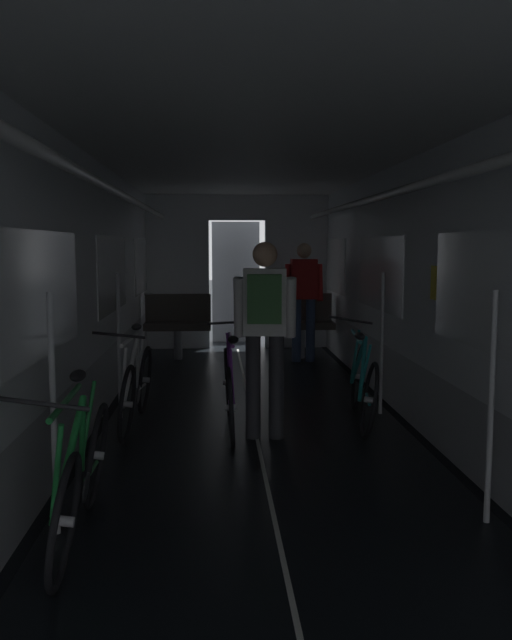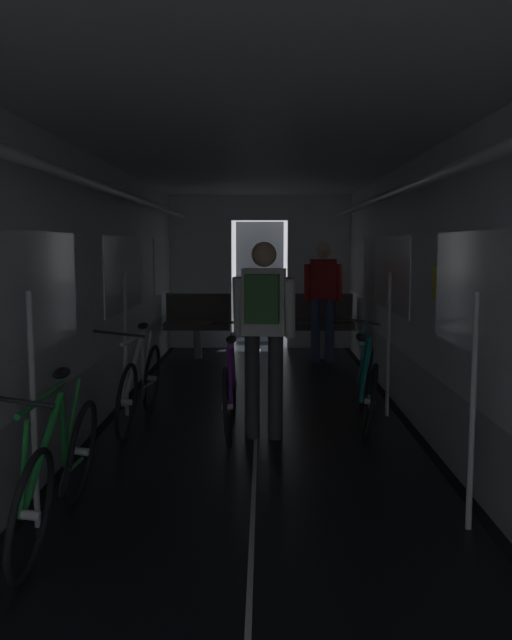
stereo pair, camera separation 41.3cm
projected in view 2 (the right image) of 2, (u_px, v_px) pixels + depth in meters
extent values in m
cube|color=black|center=(70.00, 463.00, 5.09)|extent=(0.08, 11.50, 0.01)
cube|color=black|center=(440.00, 464.00, 5.06)|extent=(0.08, 11.50, 0.01)
cube|color=beige|center=(255.00, 464.00, 5.07)|extent=(0.03, 11.27, 0.00)
cube|color=#9EA0A5|center=(56.00, 425.00, 5.05)|extent=(0.12, 11.50, 0.60)
cube|color=silver|center=(50.00, 263.00, 4.92)|extent=(0.12, 11.50, 1.85)
cube|color=white|center=(33.00, 292.00, 4.37)|extent=(0.02, 1.90, 0.80)
cube|color=white|center=(124.00, 274.00, 7.22)|extent=(0.02, 1.90, 0.80)
cube|color=white|center=(164.00, 265.00, 10.08)|extent=(0.02, 1.90, 0.80)
cube|color=yellow|center=(32.00, 293.00, 4.35)|extent=(0.01, 0.20, 0.28)
cylinder|color=white|center=(94.00, 184.00, 4.85)|extent=(0.07, 11.04, 0.07)
cylinder|color=#B7BABF|center=(33.00, 411.00, 3.86)|extent=(0.04, 0.04, 1.40)
cylinder|color=#B7BABF|center=(126.00, 345.00, 6.45)|extent=(0.04, 0.04, 1.40)
cube|color=#9EA0A5|center=(455.00, 426.00, 5.02)|extent=(0.12, 11.50, 0.60)
cube|color=silver|center=(461.00, 263.00, 4.88)|extent=(0.12, 11.50, 1.85)
cube|color=white|center=(476.00, 293.00, 4.33)|extent=(0.02, 1.90, 0.80)
cube|color=white|center=(391.00, 274.00, 7.19)|extent=(0.02, 1.90, 0.80)
cube|color=white|center=(355.00, 266.00, 10.05)|extent=(0.02, 1.90, 0.80)
cube|color=yellow|center=(435.00, 284.00, 5.34)|extent=(0.01, 0.20, 0.28)
cylinder|color=white|center=(416.00, 184.00, 4.82)|extent=(0.07, 11.04, 0.07)
cylinder|color=#B7BABF|center=(472.00, 412.00, 3.84)|extent=(0.04, 0.04, 1.40)
cylinder|color=#B7BABF|center=(388.00, 345.00, 6.42)|extent=(0.04, 0.04, 1.40)
cube|color=silver|center=(201.00, 272.00, 10.72)|extent=(1.00, 0.12, 2.45)
cube|color=silver|center=(319.00, 272.00, 10.70)|extent=(1.00, 0.12, 2.45)
cube|color=silver|center=(260.00, 208.00, 10.59)|extent=(0.90, 0.12, 0.40)
cube|color=#4C4F54|center=(260.00, 282.00, 11.43)|extent=(0.81, 0.04, 2.05)
cube|color=silver|center=(255.00, 126.00, 4.79)|extent=(3.14, 11.62, 0.12)
cylinder|color=gray|center=(198.00, 344.00, 9.78)|extent=(0.12, 0.12, 0.44)
cube|color=#47423D|center=(198.00, 325.00, 9.75)|extent=(0.96, 0.44, 0.10)
cube|color=#47423D|center=(199.00, 307.00, 9.91)|extent=(0.96, 0.08, 0.40)
torus|color=gray|center=(170.00, 293.00, 9.92)|extent=(0.14, 0.14, 0.02)
cylinder|color=gray|center=(320.00, 344.00, 9.76)|extent=(0.12, 0.12, 0.44)
cube|color=#47423D|center=(321.00, 325.00, 9.73)|extent=(0.96, 0.44, 0.10)
cube|color=#47423D|center=(320.00, 307.00, 9.89)|extent=(0.96, 0.08, 0.40)
torus|color=gray|center=(291.00, 294.00, 9.90)|extent=(0.14, 0.14, 0.02)
torus|color=black|center=(370.00, 402.00, 5.67)|extent=(0.21, 0.68, 0.67)
cylinder|color=#B2B2B7|center=(370.00, 402.00, 5.67)|extent=(0.10, 0.06, 0.06)
torus|color=black|center=(366.00, 378.00, 6.67)|extent=(0.21, 0.68, 0.67)
cylinder|color=#B2B2B7|center=(366.00, 378.00, 6.67)|extent=(0.10, 0.06, 0.06)
cylinder|color=teal|center=(364.00, 362.00, 6.34)|extent=(0.07, 0.55, 0.56)
cylinder|color=teal|center=(365.00, 370.00, 5.94)|extent=(0.15, 0.33, 0.55)
cylinder|color=teal|center=(361.00, 337.00, 6.17)|extent=(0.14, 0.82, 0.04)
cylinder|color=teal|center=(366.00, 372.00, 5.71)|extent=(0.08, 0.17, 0.49)
cylinder|color=teal|center=(369.00, 398.00, 5.89)|extent=(0.09, 0.45, 0.07)
cylinder|color=teal|center=(363.00, 355.00, 6.62)|extent=(0.11, 0.08, 0.49)
cylinder|color=black|center=(369.00, 395.00, 6.12)|extent=(0.06, 0.17, 0.17)
ellipsoid|color=black|center=(361.00, 337.00, 5.74)|extent=(0.13, 0.25, 0.07)
cylinder|color=black|center=(358.00, 321.00, 6.61)|extent=(0.44, 0.08, 0.09)
torus|color=black|center=(82.00, 452.00, 4.30)|extent=(0.15, 0.67, 0.67)
cylinder|color=#B2B2B7|center=(82.00, 452.00, 4.30)|extent=(0.10, 0.05, 0.06)
torus|color=black|center=(31.00, 515.00, 3.29)|extent=(0.15, 0.67, 0.67)
cylinder|color=#B2B2B7|center=(31.00, 515.00, 3.29)|extent=(0.10, 0.05, 0.06)
cylinder|color=#1E8438|center=(42.00, 453.00, 3.58)|extent=(0.11, 0.54, 0.56)
cylinder|color=#1E8438|center=(63.00, 431.00, 3.99)|extent=(0.12, 0.34, 0.55)
cylinder|color=#1E8438|center=(42.00, 398.00, 3.70)|extent=(0.06, 0.82, 0.04)
cylinder|color=#1E8438|center=(72.00, 418.00, 4.21)|extent=(0.09, 0.17, 0.49)
cylinder|color=#1E8438|center=(73.00, 466.00, 4.08)|extent=(0.04, 0.45, 0.07)
cylinder|color=#1E8438|center=(24.00, 466.00, 3.29)|extent=(0.10, 0.09, 0.49)
cylinder|color=black|center=(64.00, 483.00, 3.86)|extent=(0.04, 0.17, 0.17)
ellipsoid|color=black|center=(62.00, 373.00, 4.12)|extent=(0.10, 0.24, 0.07)
cylinder|color=black|center=(9.00, 400.00, 3.23)|extent=(0.44, 0.03, 0.09)
torus|color=black|center=(152.00, 378.00, 6.66)|extent=(0.13, 0.67, 0.67)
cylinder|color=#B2B2B7|center=(152.00, 378.00, 6.66)|extent=(0.10, 0.05, 0.06)
torus|color=black|center=(127.00, 402.00, 5.65)|extent=(0.13, 0.67, 0.67)
cylinder|color=#B2B2B7|center=(127.00, 402.00, 5.65)|extent=(0.10, 0.05, 0.06)
cylinder|color=silver|center=(133.00, 370.00, 5.94)|extent=(0.11, 0.54, 0.56)
cylinder|color=silver|center=(143.00, 362.00, 6.35)|extent=(0.08, 0.34, 0.55)
cylinder|color=silver|center=(133.00, 338.00, 6.07)|extent=(0.07, 0.82, 0.04)
cylinder|color=silver|center=(148.00, 356.00, 6.57)|extent=(0.08, 0.16, 0.49)
cylinder|color=silver|center=(147.00, 385.00, 6.44)|extent=(0.04, 0.45, 0.07)
cylinder|color=silver|center=(124.00, 373.00, 5.65)|extent=(0.07, 0.09, 0.49)
cylinder|color=black|center=(142.00, 392.00, 6.22)|extent=(0.04, 0.17, 0.17)
ellipsoid|color=black|center=(143.00, 326.00, 6.49)|extent=(0.11, 0.24, 0.07)
cylinder|color=black|center=(119.00, 334.00, 5.60)|extent=(0.44, 0.04, 0.07)
cylinder|color=#2D2D33|center=(252.00, 386.00, 5.72)|extent=(0.13, 0.13, 0.90)
cylinder|color=#2D2D33|center=(275.00, 387.00, 5.70)|extent=(0.13, 0.13, 0.90)
cube|color=silver|center=(264.00, 302.00, 5.63)|extent=(0.38, 0.25, 0.56)
cylinder|color=silver|center=(238.00, 307.00, 5.68)|extent=(0.11, 0.20, 0.53)
cylinder|color=silver|center=(290.00, 308.00, 5.63)|extent=(0.11, 0.20, 0.53)
sphere|color=tan|center=(264.00, 254.00, 5.58)|extent=(0.21, 0.21, 0.21)
cube|color=#3D703D|center=(262.00, 299.00, 5.46)|extent=(0.29, 0.18, 0.40)
torus|color=black|center=(227.00, 407.00, 5.47)|extent=(0.08, 0.67, 0.67)
cylinder|color=#B2B2B7|center=(227.00, 407.00, 5.47)|extent=(0.09, 0.05, 0.05)
torus|color=black|center=(232.00, 382.00, 6.48)|extent=(0.08, 0.67, 0.67)
cylinder|color=#B2B2B7|center=(232.00, 382.00, 6.48)|extent=(0.09, 0.05, 0.05)
cylinder|color=purple|center=(232.00, 365.00, 6.15)|extent=(0.06, 0.54, 0.56)
cylinder|color=purple|center=(230.00, 374.00, 5.74)|extent=(0.07, 0.34, 0.55)
cylinder|color=purple|center=(233.00, 339.00, 5.96)|extent=(0.04, 0.82, 0.04)
cylinder|color=purple|center=(229.00, 376.00, 5.51)|extent=(0.05, 0.16, 0.49)
cylinder|color=purple|center=(229.00, 403.00, 5.70)|extent=(0.03, 0.45, 0.07)
cylinder|color=purple|center=(233.00, 358.00, 6.43)|extent=(0.05, 0.09, 0.49)
cylinder|color=black|center=(230.00, 400.00, 5.92)|extent=(0.02, 0.17, 0.17)
ellipsoid|color=black|center=(231.00, 339.00, 5.53)|extent=(0.09, 0.24, 0.06)
cylinder|color=black|center=(235.00, 322.00, 6.41)|extent=(0.44, 0.03, 0.05)
cylinder|color=#384C75|center=(329.00, 331.00, 9.43)|extent=(0.13, 0.13, 0.90)
cylinder|color=#384C75|center=(315.00, 331.00, 9.43)|extent=(0.13, 0.13, 0.90)
cube|color=red|center=(323.00, 279.00, 9.35)|extent=(0.36, 0.22, 0.56)
cylinder|color=red|center=(339.00, 283.00, 9.33)|extent=(0.09, 0.20, 0.53)
cylinder|color=red|center=(307.00, 283.00, 9.34)|extent=(0.09, 0.20, 0.53)
sphere|color=beige|center=(323.00, 251.00, 9.31)|extent=(0.21, 0.21, 0.21)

